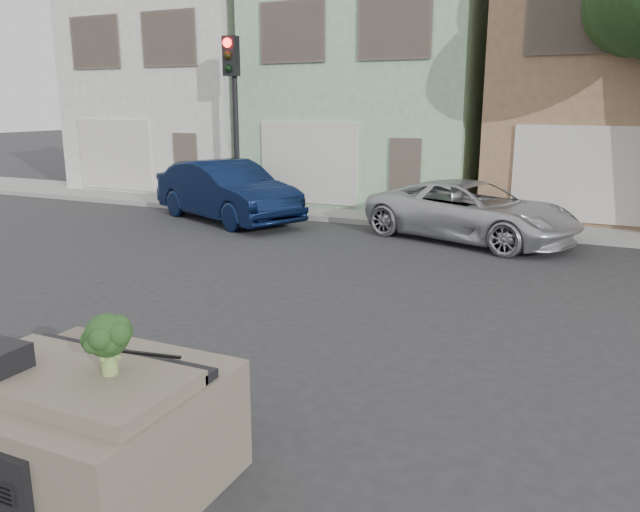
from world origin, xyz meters
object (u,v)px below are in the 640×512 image
Objects in this scene: silver_pickup at (470,240)px; traffic_signal at (234,126)px; broccoli at (108,344)px; navy_sedan at (228,220)px.

silver_pickup is 7.81m from traffic_signal.
traffic_signal is at bearing 118.53° from broccoli.
navy_sedan is at bearing 119.22° from broccoli.
silver_pickup is 11.44m from broccoli.
navy_sedan is 1.00× the size of silver_pickup.
silver_pickup is (6.68, 0.27, 0.00)m from navy_sedan.
traffic_signal is 14.31m from broccoli.
broccoli is at bearing -126.56° from navy_sedan.
broccoli is (6.20, -11.08, 1.37)m from navy_sedan.
broccoli is at bearing -164.05° from silver_pickup.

